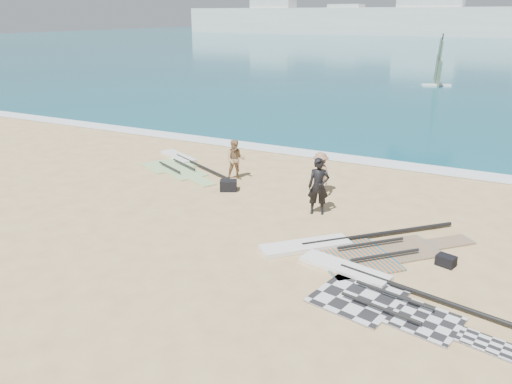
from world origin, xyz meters
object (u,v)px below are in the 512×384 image
at_px(gear_bag_near, 228,185).
at_px(person_wetsuit, 319,186).
at_px(beachgoer_mid, 320,173).
at_px(rig_green, 181,164).
at_px(rig_grey, 376,291).
at_px(rig_orange, 354,248).
at_px(beachgoer_left, 236,160).
at_px(gear_bag_far, 446,261).

height_order(gear_bag_near, person_wetsuit, person_wetsuit).
height_order(gear_bag_near, beachgoer_mid, beachgoer_mid).
bearing_deg(gear_bag_near, rig_green, 151.60).
relative_size(rig_grey, rig_green, 1.09).
bearing_deg(rig_grey, person_wetsuit, 138.63).
bearing_deg(person_wetsuit, beachgoer_mid, 87.02).
distance_m(rig_orange, gear_bag_near, 6.21).
distance_m(rig_orange, person_wetsuit, 2.92).
relative_size(rig_green, beachgoer_left, 3.19).
distance_m(gear_bag_far, person_wetsuit, 4.74).
relative_size(rig_grey, beachgoer_left, 3.48).
relative_size(rig_green, person_wetsuit, 2.73).
bearing_deg(gear_bag_near, person_wetsuit, -9.19).
height_order(rig_grey, person_wetsuit, person_wetsuit).
distance_m(rig_green, beachgoer_mid, 6.72).
bearing_deg(beachgoer_left, gear_bag_far, -54.50).
distance_m(rig_grey, gear_bag_near, 8.22).
relative_size(rig_orange, gear_bag_far, 11.53).
bearing_deg(gear_bag_near, beachgoer_left, 107.71).
relative_size(rig_grey, beachgoer_mid, 3.61).
bearing_deg(gear_bag_far, rig_grey, -120.23).
height_order(rig_orange, beachgoer_mid, beachgoer_mid).
xyz_separation_m(rig_grey, rig_orange, (-1.16, 1.99, 0.00)).
bearing_deg(gear_bag_far, rig_orange, -175.75).
xyz_separation_m(rig_green, person_wetsuit, (7.27, -2.51, 0.89)).
bearing_deg(person_wetsuit, gear_bag_far, -45.26).
bearing_deg(gear_bag_near, rig_grey, -34.61).
bearing_deg(gear_bag_far, rig_green, 159.14).
height_order(rig_green, beachgoer_left, beachgoer_left).
xyz_separation_m(beachgoer_left, beachgoer_mid, (3.55, -0.04, -0.03)).
bearing_deg(rig_green, rig_grey, -5.79).
height_order(rig_grey, beachgoer_mid, beachgoer_mid).
relative_size(rig_grey, rig_orange, 1.03).
height_order(gear_bag_near, beachgoer_left, beachgoer_left).
bearing_deg(person_wetsuit, gear_bag_near, 149.40).
bearing_deg(beachgoer_left, rig_orange, -63.72).
xyz_separation_m(rig_green, beachgoer_mid, (6.65, -0.65, 0.73)).
bearing_deg(person_wetsuit, rig_grey, -74.86).
xyz_separation_m(gear_bag_far, beachgoer_left, (-8.44, 3.79, 0.66)).
xyz_separation_m(rig_green, rig_orange, (9.13, -4.58, 0.00)).
height_order(rig_orange, beachgoer_left, beachgoer_left).
relative_size(gear_bag_far, beachgoer_left, 0.29).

